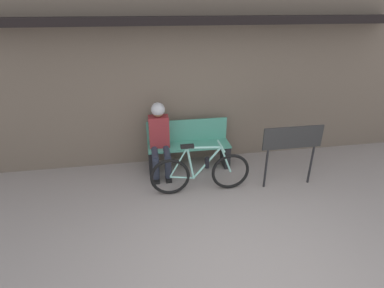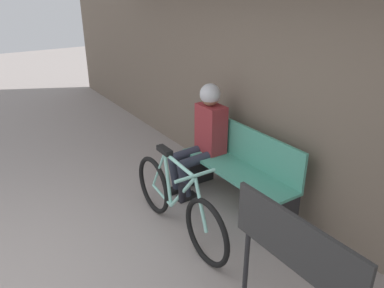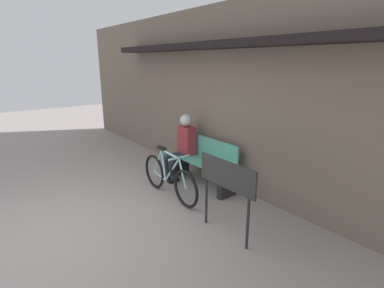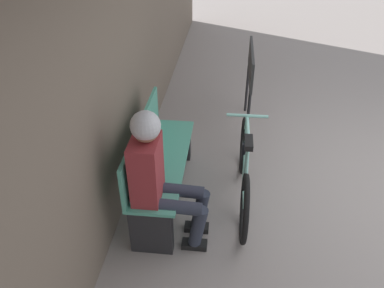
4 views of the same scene
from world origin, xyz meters
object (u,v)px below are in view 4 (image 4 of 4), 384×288
person_seated (158,172)px  signboard (250,69)px  park_bench_near (159,165)px  bicycle (244,171)px

person_seated → signboard: size_ratio=1.22×
person_seated → park_bench_near: bearing=11.6°
park_bench_near → person_seated: 0.62m
bicycle → signboard: bearing=-2.2°
park_bench_near → person_seated: person_seated is taller
person_seated → signboard: (2.02, -0.77, 0.06)m
park_bench_near → person_seated: bearing=-168.4°
bicycle → person_seated: size_ratio=1.25×
park_bench_near → signboard: signboard is taller
park_bench_near → person_seated: (-0.52, -0.11, 0.33)m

